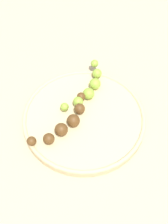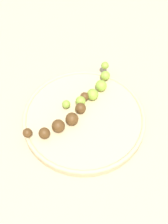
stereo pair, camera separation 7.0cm
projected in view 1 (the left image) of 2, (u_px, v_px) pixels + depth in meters
name	position (u px, v px, depth m)	size (l,w,h in m)	color
ground_plane	(84.00, 121.00, 0.74)	(2.40, 2.40, 0.00)	tan
fruit_bowl	(84.00, 118.00, 0.73)	(0.30, 0.30, 0.02)	#D1B784
banana_green	(89.00, 87.00, 0.75)	(0.17, 0.09, 0.03)	#8CAD38
banana_overripe	(65.00, 123.00, 0.69)	(0.19, 0.07, 0.03)	#593819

